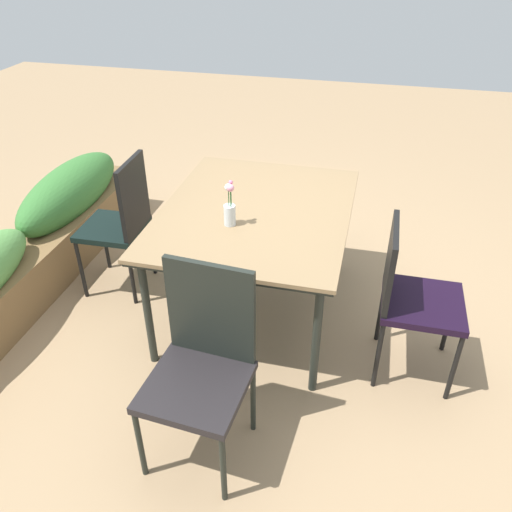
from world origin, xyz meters
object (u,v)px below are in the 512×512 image
at_px(chair_far_side, 122,219).
at_px(chair_end_left, 202,358).
at_px(dining_table, 256,217).
at_px(planter_box, 27,251).
at_px(flower_vase, 230,209).
at_px(potted_plant, 273,191).
at_px(chair_near_left, 410,292).

bearing_deg(chair_far_side, chair_end_left, -141.56).
xyz_separation_m(dining_table, planter_box, (-0.15, 1.61, -0.41)).
bearing_deg(chair_end_left, flower_vase, -78.19).
height_order(chair_end_left, chair_far_side, chair_end_left).
bearing_deg(planter_box, potted_plant, -43.60).
xyz_separation_m(chair_end_left, chair_far_side, (1.13, 0.96, 0.00)).
bearing_deg(chair_near_left, planter_box, -94.00).
relative_size(chair_far_side, potted_plant, 2.21).
bearing_deg(potted_plant, chair_far_side, 149.63).
bearing_deg(chair_end_left, potted_plant, -81.08).
relative_size(flower_vase, potted_plant, 0.61).
bearing_deg(dining_table, planter_box, 95.22).
height_order(flower_vase, potted_plant, flower_vase).
bearing_deg(potted_plant, flower_vase, -177.32).
bearing_deg(chair_far_side, planter_box, 104.02).
distance_m(chair_end_left, planter_box, 1.89).
relative_size(dining_table, chair_end_left, 1.42).
bearing_deg(chair_near_left, flower_vase, -95.77).
height_order(chair_near_left, potted_plant, chair_near_left).
height_order(chair_near_left, flower_vase, flower_vase).
bearing_deg(chair_end_left, dining_table, -84.98).
xyz_separation_m(flower_vase, potted_plant, (1.58, 0.07, -0.65)).
height_order(chair_near_left, chair_far_side, chair_far_side).
bearing_deg(chair_near_left, dining_table, -108.79).
distance_m(chair_end_left, flower_vase, 0.93).
relative_size(chair_end_left, planter_box, 0.35).
height_order(dining_table, chair_far_side, chair_far_side).
height_order(chair_near_left, chair_end_left, chair_end_left).
relative_size(flower_vase, planter_box, 0.10).
height_order(dining_table, potted_plant, dining_table).
bearing_deg(flower_vase, chair_near_left, -95.66).
xyz_separation_m(chair_end_left, flower_vase, (0.87, 0.11, 0.32)).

